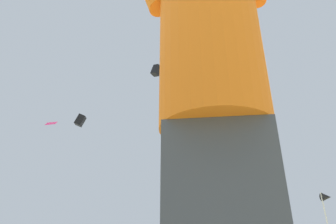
{
  "coord_description": "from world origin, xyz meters",
  "views": [
    {
      "loc": [
        -0.04,
        -0.95,
        0.51
      ],
      "look_at": [
        0.15,
        2.27,
        1.99
      ],
      "focal_mm": 31.06,
      "sensor_mm": 36.0,
      "label": 1
    }
  ],
  "objects_px": {
    "distant_kite_blue_far_center": "(166,6)",
    "distant_kite_black_mid_right": "(80,120)",
    "marker_flag": "(327,202)",
    "distant_kite_black_low_left": "(225,121)",
    "distant_kite_black_low_right": "(156,70)",
    "distant_kite_magenta_mid_left": "(51,123)",
    "kite_flyer_person": "(213,95)"
  },
  "relations": [
    {
      "from": "distant_kite_blue_far_center",
      "to": "distant_kite_black_mid_right",
      "type": "bearing_deg",
      "value": 135.46
    },
    {
      "from": "distant_kite_black_mid_right",
      "to": "marker_flag",
      "type": "xyz_separation_m",
      "value": [
        13.15,
        -22.25,
        -11.62
      ]
    },
    {
      "from": "distant_kite_black_low_left",
      "to": "marker_flag",
      "type": "distance_m",
      "value": 15.01
    },
    {
      "from": "distant_kite_blue_far_center",
      "to": "distant_kite_black_low_right",
      "type": "distance_m",
      "value": 6.52
    },
    {
      "from": "distant_kite_magenta_mid_left",
      "to": "distant_kite_black_mid_right",
      "type": "distance_m",
      "value": 12.74
    },
    {
      "from": "distant_kite_blue_far_center",
      "to": "distant_kite_black_low_right",
      "type": "relative_size",
      "value": 1.51
    },
    {
      "from": "distant_kite_blue_far_center",
      "to": "distant_kite_black_low_right",
      "type": "bearing_deg",
      "value": 99.78
    },
    {
      "from": "kite_flyer_person",
      "to": "distant_kite_magenta_mid_left",
      "type": "distance_m",
      "value": 20.83
    },
    {
      "from": "kite_flyer_person",
      "to": "distant_kite_black_low_left",
      "type": "height_order",
      "value": "distant_kite_black_low_left"
    },
    {
      "from": "distant_kite_magenta_mid_left",
      "to": "distant_kite_black_mid_right",
      "type": "xyz_separation_m",
      "value": [
        -1.11,
        11.63,
        5.08
      ]
    },
    {
      "from": "distant_kite_blue_far_center",
      "to": "marker_flag",
      "type": "distance_m",
      "value": 24.54
    },
    {
      "from": "distant_kite_magenta_mid_left",
      "to": "distant_kite_black_low_right",
      "type": "xyz_separation_m",
      "value": [
        7.26,
        7.19,
        9.16
      ]
    },
    {
      "from": "kite_flyer_person",
      "to": "distant_kite_black_low_left",
      "type": "distance_m",
      "value": 22.75
    },
    {
      "from": "distant_kite_black_mid_right",
      "to": "kite_flyer_person",
      "type": "bearing_deg",
      "value": -74.45
    },
    {
      "from": "distant_kite_black_low_left",
      "to": "kite_flyer_person",
      "type": "bearing_deg",
      "value": -105.54
    },
    {
      "from": "distant_kite_magenta_mid_left",
      "to": "distant_kite_blue_far_center",
      "type": "bearing_deg",
      "value": 18.01
    },
    {
      "from": "distant_kite_magenta_mid_left",
      "to": "distant_kite_blue_far_center",
      "type": "distance_m",
      "value": 16.14
    },
    {
      "from": "distant_kite_black_mid_right",
      "to": "distant_kite_black_low_right",
      "type": "relative_size",
      "value": 1.07
    },
    {
      "from": "distant_kite_magenta_mid_left",
      "to": "distant_kite_black_low_right",
      "type": "distance_m",
      "value": 13.72
    },
    {
      "from": "distant_kite_black_low_right",
      "to": "distant_kite_magenta_mid_left",
      "type": "bearing_deg",
      "value": -135.29
    },
    {
      "from": "distant_kite_black_mid_right",
      "to": "distant_kite_magenta_mid_left",
      "type": "bearing_deg",
      "value": -84.54
    },
    {
      "from": "distant_kite_magenta_mid_left",
      "to": "distant_kite_black_low_left",
      "type": "bearing_deg",
      "value": 9.43
    },
    {
      "from": "kite_flyer_person",
      "to": "distant_kite_magenta_mid_left",
      "type": "bearing_deg",
      "value": 111.56
    },
    {
      "from": "kite_flyer_person",
      "to": "distant_kite_black_low_right",
      "type": "distance_m",
      "value": 30.19
    },
    {
      "from": "distant_kite_blue_far_center",
      "to": "marker_flag",
      "type": "bearing_deg",
      "value": -73.24
    },
    {
      "from": "kite_flyer_person",
      "to": "distant_kite_blue_far_center",
      "type": "xyz_separation_m",
      "value": [
        0.87,
        20.78,
        20.98
      ]
    },
    {
      "from": "distant_kite_black_low_right",
      "to": "distant_kite_black_low_left",
      "type": "bearing_deg",
      "value": -42.31
    },
    {
      "from": "distant_kite_black_low_right",
      "to": "marker_flag",
      "type": "height_order",
      "value": "distant_kite_black_low_right"
    },
    {
      "from": "kite_flyer_person",
      "to": "distant_kite_black_low_left",
      "type": "bearing_deg",
      "value": 74.46
    },
    {
      "from": "distant_kite_black_low_right",
      "to": "marker_flag",
      "type": "distance_m",
      "value": 24.21
    },
    {
      "from": "kite_flyer_person",
      "to": "marker_flag",
      "type": "relative_size",
      "value": 1.02
    },
    {
      "from": "distant_kite_black_low_left",
      "to": "distant_kite_black_low_right",
      "type": "bearing_deg",
      "value": 137.69
    }
  ]
}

